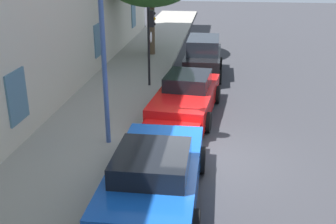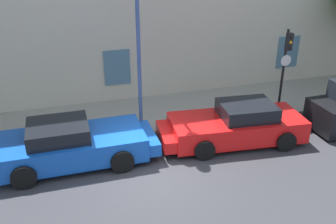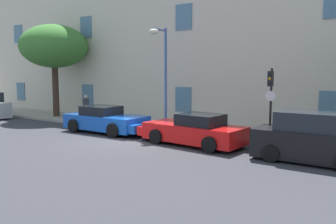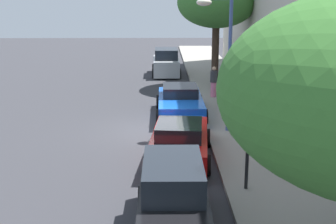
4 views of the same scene
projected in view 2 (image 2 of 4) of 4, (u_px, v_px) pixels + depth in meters
The scene contains 6 objects.
ground_plane at pixel (151, 171), 11.65m from camera, with size 80.00×80.00×0.00m, color #333338.
sidewalk at pixel (126, 117), 14.99m from camera, with size 60.00×3.38×0.14m, color gray.
sportscar_red_lead at pixel (77, 144), 11.90m from camera, with size 4.99×2.26×1.41m.
sportscar_yellow_flank at pixel (232, 126), 13.08m from camera, with size 5.13×2.44×1.41m.
traffic_light at pixel (286, 56), 14.61m from camera, with size 0.44×0.36×3.26m.
street_lamp at pixel (141, 26), 12.38m from camera, with size 0.44×1.42×5.40m.
Camera 2 is at (-2.32, -9.54, 6.56)m, focal length 40.38 mm.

